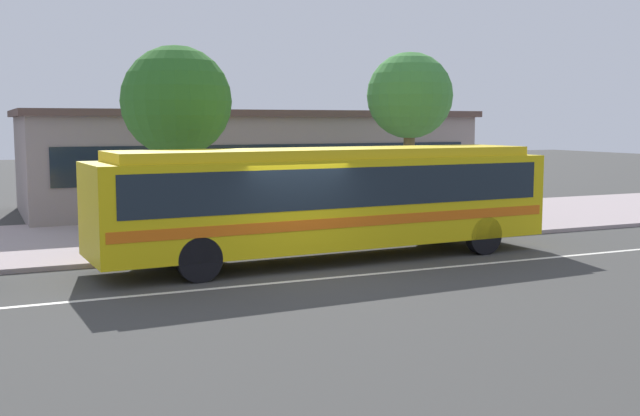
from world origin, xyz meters
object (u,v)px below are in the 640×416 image
pedestrian_walking_along_curb (437,201)px  street_tree_mid_block (410,97)px  transit_bus (330,195)px  street_tree_near_stop (176,102)px  bus_stop_sign (460,177)px  pedestrian_waiting_near_sign (194,207)px

pedestrian_walking_along_curb → street_tree_mid_block: 4.14m
transit_bus → street_tree_near_stop: street_tree_near_stop is taller
bus_stop_sign → street_tree_near_stop: bearing=168.0°
street_tree_near_stop → transit_bus: bearing=-53.1°
bus_stop_sign → street_tree_mid_block: bearing=98.2°
pedestrian_waiting_near_sign → bus_stop_sign: bus_stop_sign is taller
bus_stop_sign → street_tree_mid_block: street_tree_mid_block is taller
street_tree_mid_block → pedestrian_walking_along_curb: bearing=-102.4°
pedestrian_walking_along_curb → bus_stop_sign: 1.17m
street_tree_mid_block → street_tree_near_stop: bearing=-175.1°
pedestrian_waiting_near_sign → bus_stop_sign: size_ratio=0.65×
pedestrian_waiting_near_sign → street_tree_mid_block: bearing=8.8°
pedestrian_walking_along_curb → street_tree_mid_block: street_tree_mid_block is taller
pedestrian_waiting_near_sign → street_tree_near_stop: (-0.31, 0.49, 2.89)m
transit_bus → street_tree_near_stop: bearing=126.9°
transit_bus → street_tree_near_stop: 5.36m
pedestrian_waiting_near_sign → street_tree_near_stop: bearing=122.9°
street_tree_near_stop → street_tree_mid_block: bearing=4.9°
pedestrian_waiting_near_sign → pedestrian_walking_along_curb: size_ratio=1.01×
pedestrian_waiting_near_sign → street_tree_mid_block: size_ratio=0.30×
street_tree_mid_block → transit_bus: bearing=-137.8°
bus_stop_sign → pedestrian_walking_along_curb: bearing=-168.7°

